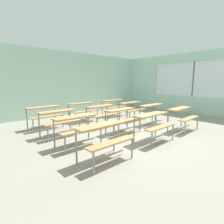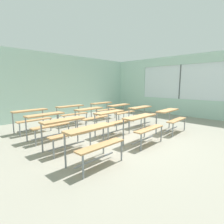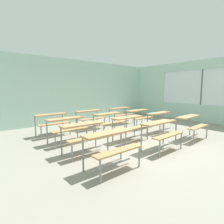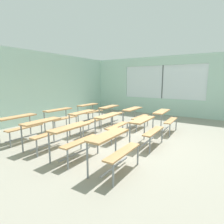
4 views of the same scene
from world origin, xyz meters
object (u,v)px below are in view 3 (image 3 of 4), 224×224
desk_bench_r0c1 (161,129)px  desk_bench_r2c0 (67,124)px  desk_bench_r1c1 (130,123)px  desk_bench_r2c2 (139,114)px  desk_bench_r0c0 (111,142)px  desk_bench_r1c2 (161,118)px  desk_bench_r3c0 (52,119)px  desk_bench_r3c1 (90,115)px  desk_bench_r0c2 (191,122)px  desk_bench_r3c2 (121,112)px  desk_bench_r2c1 (109,118)px  desk_bench_r1c0 (84,131)px

desk_bench_r0c1 → desk_bench_r2c0: bearing=126.2°
desk_bench_r0c1 → desk_bench_r1c1: same height
desk_bench_r2c2 → desk_bench_r0c0: bearing=-148.5°
desk_bench_r1c2 → desk_bench_r3c0: 3.91m
desk_bench_r0c0 → desk_bench_r3c1: (1.63, 3.34, 0.00)m
desk_bench_r2c0 → desk_bench_r0c0: bearing=-94.2°
desk_bench_r3c1 → desk_bench_r3c0: bearing=-177.5°
desk_bench_r0c2 → desk_bench_r3c2: bearing=87.4°
desk_bench_r0c1 → desk_bench_r2c1: same height
desk_bench_r1c1 → desk_bench_r3c0: bearing=124.9°
desk_bench_r2c0 → desk_bench_r3c0: bearing=88.2°
desk_bench_r1c1 → desk_bench_r2c0: same height
desk_bench_r0c1 → desk_bench_r3c0: size_ratio=1.00×
desk_bench_r3c0 → desk_bench_r0c2: bearing=-47.0°
desk_bench_r1c1 → desk_bench_r0c0: bearing=-148.0°
desk_bench_r1c1 → desk_bench_r2c2: (1.59, 1.04, 0.00)m
desk_bench_r1c0 → desk_bench_r0c0: bearing=-92.3°
desk_bench_r0c1 → desk_bench_r3c0: bearing=115.6°
desk_bench_r1c1 → desk_bench_r1c2: size_ratio=1.02×
desk_bench_r0c2 → desk_bench_r3c2: same height
desk_bench_r1c0 → desk_bench_r0c1: bearing=-32.8°
desk_bench_r0c1 → desk_bench_r3c0: 3.67m
desk_bench_r0c0 → desk_bench_r3c0: size_ratio=0.99×
desk_bench_r1c0 → desk_bench_r2c0: size_ratio=0.98×
desk_bench_r0c0 → desk_bench_r0c2: 3.32m
desk_bench_r2c1 → desk_bench_r3c0: bearing=143.1°
desk_bench_r3c0 → desk_bench_r3c1: same height
desk_bench_r0c0 → desk_bench_r3c1: 3.71m
desk_bench_r0c2 → desk_bench_r3c2: 3.31m
desk_bench_r0c1 → desk_bench_r3c2: same height
desk_bench_r1c1 → desk_bench_r2c0: 1.92m
desk_bench_r1c0 → desk_bench_r1c2: 3.28m
desk_bench_r0c1 → desk_bench_r2c2: 2.68m
desk_bench_r0c0 → desk_bench_r0c2: same height
desk_bench_r3c0 → desk_bench_r0c1: bearing=-64.9°
desk_bench_r2c0 → desk_bench_r3c1: bearing=34.5°
desk_bench_r0c0 → desk_bench_r1c1: 2.06m
desk_bench_r2c1 → desk_bench_r2c2: 1.59m
desk_bench_r3c0 → desk_bench_r0c0: bearing=-92.8°
desk_bench_r2c0 → desk_bench_r1c2: bearing=-20.1°
desk_bench_r3c2 → desk_bench_r0c0: bearing=-134.9°
desk_bench_r2c2 → desk_bench_r3c0: 3.41m
desk_bench_r3c1 → desk_bench_r1c1: bearing=-86.7°
desk_bench_r2c1 → desk_bench_r3c0: (-1.63, 1.10, 0.00)m
desk_bench_r1c1 → desk_bench_r1c2: bearing=-3.1°
desk_bench_r2c1 → desk_bench_r3c0: same height
desk_bench_r0c2 → desk_bench_r3c0: size_ratio=1.01×
desk_bench_r3c2 → desk_bench_r1c2: bearing=-89.9°
desk_bench_r2c1 → desk_bench_r3c1: size_ratio=1.01×
desk_bench_r1c1 → desk_bench_r3c2: 2.70m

